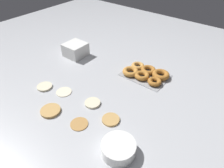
% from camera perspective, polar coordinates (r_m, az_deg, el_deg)
% --- Properties ---
extents(ground_plane, '(3.00, 3.00, 0.00)m').
position_cam_1_polar(ground_plane, '(1.16, -6.87, -2.93)').
color(ground_plane, '#B2B5BA').
extents(pancake_0, '(0.09, 0.09, 0.01)m').
position_cam_1_polar(pancake_0, '(1.01, -0.36, -10.11)').
color(pancake_0, tan).
rests_on(pancake_0, ground_plane).
extents(pancake_1, '(0.09, 0.09, 0.01)m').
position_cam_1_polar(pancake_1, '(1.01, -9.37, -11.11)').
color(pancake_1, '#B27F42').
rests_on(pancake_1, ground_plane).
extents(pancake_2, '(0.09, 0.09, 0.01)m').
position_cam_1_polar(pancake_2, '(1.20, -13.60, -2.13)').
color(pancake_2, beige).
rests_on(pancake_2, ground_plane).
extents(pancake_3, '(0.09, 0.09, 0.01)m').
position_cam_1_polar(pancake_3, '(1.10, -5.59, -5.40)').
color(pancake_3, beige).
rests_on(pancake_3, ground_plane).
extents(pancake_4, '(0.09, 0.09, 0.01)m').
position_cam_1_polar(pancake_4, '(1.27, -18.70, -0.71)').
color(pancake_4, beige).
rests_on(pancake_4, ground_plane).
extents(pancake_5, '(0.10, 0.10, 0.01)m').
position_cam_1_polar(pancake_5, '(1.10, -17.16, -7.28)').
color(pancake_5, tan).
rests_on(pancake_5, ground_plane).
extents(donut_tray, '(0.29, 0.21, 0.04)m').
position_cam_1_polar(donut_tray, '(1.31, 9.65, 3.00)').
color(donut_tray, '#93969B').
rests_on(donut_tray, ground_plane).
extents(batter_bowl, '(0.15, 0.15, 0.06)m').
position_cam_1_polar(batter_bowl, '(0.88, 1.85, -17.90)').
color(batter_bowl, white).
rests_on(batter_bowl, ground_plane).
extents(container_stack, '(0.15, 0.15, 0.10)m').
position_cam_1_polar(container_stack, '(1.53, -10.38, 9.62)').
color(container_stack, white).
rests_on(container_stack, ground_plane).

